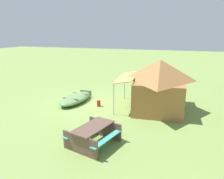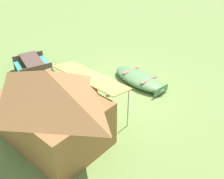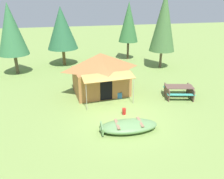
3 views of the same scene
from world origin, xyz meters
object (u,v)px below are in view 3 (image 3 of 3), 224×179
Objects in this scene: picnic_table at (179,90)px; pine_tree_side at (62,28)px; canvas_cabin_tent at (101,73)px; beached_rowboat at (128,126)px; fuel_can at (124,111)px; cooler_box at (118,95)px; pine_tree_back_left at (129,22)px; pine_tree_back_right at (11,29)px; pine_tree_far_center at (164,22)px.

picnic_table is 0.39× the size of pine_tree_side.
picnic_table is at bearing -20.87° from canvas_cabin_tent.
beached_rowboat is 8.18× the size of fuel_can.
cooler_box is 2.20m from fuel_can.
canvas_cabin_tent is 9.39m from pine_tree_back_left.
beached_rowboat is 0.74× the size of canvas_cabin_tent.
pine_tree_far_center is at bearing -4.77° from pine_tree_back_right.
pine_tree_side is at bearing 102.00° from beached_rowboat.
picnic_table is 4.29× the size of cooler_box.
beached_rowboat is 12.87m from pine_tree_side.
beached_rowboat is 5.22m from picnic_table.
picnic_table is at bearing -34.47° from pine_tree_back_right.
canvas_cabin_tent is 3.51m from fuel_can.
fuel_can is 0.06× the size of pine_tree_back_right.
pine_tree_far_center is at bearing 36.04° from canvas_cabin_tent.
cooler_box is (0.92, -1.03, -1.21)m from canvas_cabin_tent.
pine_tree_far_center reaches higher than picnic_table.
pine_tree_side reaches higher than cooler_box.
canvas_cabin_tent reaches higher than beached_rowboat.
canvas_cabin_tent is at bearing 131.82° from cooler_box.
pine_tree_far_center is 1.24× the size of pine_tree_side.
beached_rowboat is at bearing -84.77° from canvas_cabin_tent.
pine_tree_back_left is 0.86× the size of pine_tree_far_center.
pine_tree_back_right reaches higher than cooler_box.
beached_rowboat is 0.55× the size of pine_tree_side.
pine_tree_back_right is (-6.06, 5.59, 2.20)m from canvas_cabin_tent.
canvas_cabin_tent is 7.95m from pine_tree_side.
canvas_cabin_tent is at bearing -42.70° from pine_tree_back_right.
canvas_cabin_tent is 8.53m from pine_tree_back_right.
pine_tree_back_left reaches higher than pine_tree_side.
pine_tree_side is (-6.41, -0.67, -0.29)m from pine_tree_back_left.
canvas_cabin_tent is 10.98× the size of fuel_can.
canvas_cabin_tent reaches higher than cooler_box.
cooler_box reaches higher than fuel_can.
fuel_can is 0.06× the size of pine_tree_back_left.
pine_tree_back_right is (-6.98, 6.62, 3.40)m from cooler_box.
fuel_can is at bearing -75.04° from pine_tree_side.
picnic_table is 0.36× the size of pine_tree_back_right.
cooler_box is at bearing 168.66° from picnic_table.
pine_tree_back_right is (-10.74, 7.38, 3.13)m from picnic_table.
picnic_table reaches higher than beached_rowboat.
cooler_box is at bearing -43.49° from pine_tree_back_right.
cooler_box is (0.48, 3.78, -0.04)m from beached_rowboat.
canvas_cabin_tent is 0.69× the size of pine_tree_back_right.
picnic_table reaches higher than fuel_can.
pine_tree_back_right is 12.37m from pine_tree_far_center.
beached_rowboat is 1.61m from fuel_can.
pine_tree_far_center reaches higher than pine_tree_back_left.
pine_tree_far_center is 8.91m from pine_tree_side.
pine_tree_far_center reaches higher than cooler_box.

